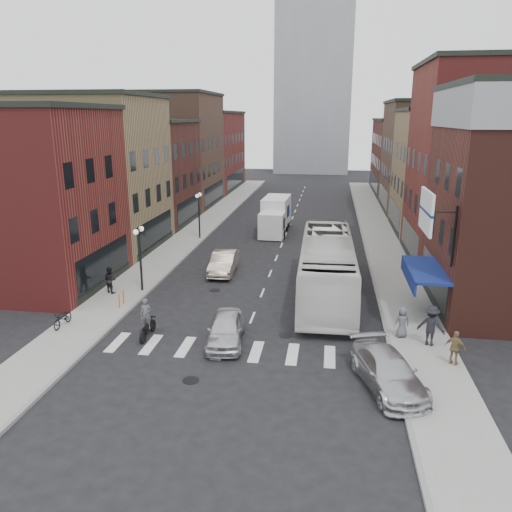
{
  "coord_description": "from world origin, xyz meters",
  "views": [
    {
      "loc": [
        3.92,
        -23.91,
        10.57
      ],
      "look_at": [
        -0.45,
        5.34,
        2.27
      ],
      "focal_mm": 35.0,
      "sensor_mm": 36.0,
      "label": 1
    }
  ],
  "objects": [
    {
      "name": "ground",
      "position": [
        0.0,
        0.0,
        0.0
      ],
      "size": [
        160.0,
        160.0,
        0.0
      ],
      "primitive_type": "plane",
      "color": "black",
      "rests_on": "ground"
    },
    {
      "name": "sidewalk_left",
      "position": [
        -8.5,
        22.0,
        0.07
      ],
      "size": [
        3.0,
        74.0,
        0.15
      ],
      "primitive_type": "cube",
      "color": "gray",
      "rests_on": "ground"
    },
    {
      "name": "sidewalk_right",
      "position": [
        8.5,
        22.0,
        0.07
      ],
      "size": [
        3.0,
        74.0,
        0.15
      ],
      "primitive_type": "cube",
      "color": "gray",
      "rests_on": "ground"
    },
    {
      "name": "curb_left",
      "position": [
        -7.0,
        22.0,
        0.0
      ],
      "size": [
        0.2,
        74.0,
        0.16
      ],
      "primitive_type": "cube",
      "color": "gray",
      "rests_on": "ground"
    },
    {
      "name": "curb_right",
      "position": [
        7.0,
        22.0,
        0.0
      ],
      "size": [
        0.2,
        74.0,
        0.16
      ],
      "primitive_type": "cube",
      "color": "gray",
      "rests_on": "ground"
    },
    {
      "name": "crosswalk_stripes",
      "position": [
        0.0,
        -3.0,
        0.0
      ],
      "size": [
        12.0,
        2.2,
        0.01
      ],
      "primitive_type": "cube",
      "color": "silver",
      "rests_on": "ground"
    },
    {
      "name": "bldg_left_near",
      "position": [
        -14.99,
        4.5,
        5.65
      ],
      "size": [
        10.3,
        9.2,
        11.3
      ],
      "color": "maroon",
      "rests_on": "ground"
    },
    {
      "name": "bldg_left_mid_a",
      "position": [
        -14.99,
        14.0,
        6.15
      ],
      "size": [
        10.3,
        10.2,
        12.3
      ],
      "color": "#987F53",
      "rests_on": "ground"
    },
    {
      "name": "bldg_left_mid_b",
      "position": [
        -14.99,
        24.0,
        5.15
      ],
      "size": [
        10.3,
        10.2,
        10.3
      ],
      "color": "#471F19",
      "rests_on": "ground"
    },
    {
      "name": "bldg_left_far_a",
      "position": [
        -14.99,
        35.0,
        6.65
      ],
      "size": [
        10.3,
        12.2,
        13.3
      ],
      "color": "brown",
      "rests_on": "ground"
    },
    {
      "name": "bldg_left_far_b",
      "position": [
        -14.99,
        49.0,
        5.65
      ],
      "size": [
        10.3,
        16.2,
        11.3
      ],
      "color": "maroon",
      "rests_on": "ground"
    },
    {
      "name": "bldg_right_mid_a",
      "position": [
        15.0,
        14.0,
        7.15
      ],
      "size": [
        10.3,
        10.2,
        14.3
      ],
      "color": "maroon",
      "rests_on": "ground"
    },
    {
      "name": "bldg_right_mid_b",
      "position": [
        14.99,
        24.0,
        5.65
      ],
      "size": [
        10.3,
        10.2,
        11.3
      ],
      "color": "#987F53",
      "rests_on": "ground"
    },
    {
      "name": "bldg_right_far_a",
      "position": [
        14.99,
        35.0,
        6.15
      ],
      "size": [
        10.3,
        12.2,
        12.3
      ],
      "color": "brown",
      "rests_on": "ground"
    },
    {
      "name": "bldg_right_far_b",
      "position": [
        14.99,
        49.0,
        5.15
      ],
      "size": [
        10.3,
        16.2,
        10.3
      ],
      "color": "#471F19",
      "rests_on": "ground"
    },
    {
      "name": "awning_blue",
      "position": [
        8.93,
        2.5,
        2.63
      ],
      "size": [
        1.8,
        5.0,
        0.78
      ],
      "color": "navy",
      "rests_on": "ground"
    },
    {
      "name": "billboard_sign",
      "position": [
        8.59,
        0.5,
        6.13
      ],
      "size": [
        1.52,
        3.0,
        3.7
      ],
      "color": "black",
      "rests_on": "ground"
    },
    {
      "name": "distant_tower",
      "position": [
        0.0,
        78.0,
        25.0
      ],
      "size": [
        14.0,
        14.0,
        50.0
      ],
      "primitive_type": "cube",
      "color": "#9399A0",
      "rests_on": "ground"
    },
    {
      "name": "streetlamp_near",
      "position": [
        -7.4,
        4.0,
        2.91
      ],
      "size": [
        0.32,
        1.22,
        4.11
      ],
      "color": "black",
      "rests_on": "ground"
    },
    {
      "name": "streetlamp_far",
      "position": [
        -7.4,
        18.0,
        2.91
      ],
      "size": [
        0.32,
        1.22,
        4.11
      ],
      "color": "black",
      "rests_on": "ground"
    },
    {
      "name": "bike_rack",
      "position": [
        -7.6,
        1.3,
        0.55
      ],
      "size": [
        0.08,
        0.68,
        0.8
      ],
      "color": "#D8590C",
      "rests_on": "sidewalk_left"
    },
    {
      "name": "box_truck",
      "position": [
        -1.09,
        21.71,
        1.58
      ],
      "size": [
        2.45,
        7.44,
        3.2
      ],
      "rotation": [
        0.0,
        0.0,
        -0.04
      ],
      "color": "silver",
      "rests_on": "ground"
    },
    {
      "name": "motorcycle_rider",
      "position": [
        -4.75,
        -2.24,
        0.95
      ],
      "size": [
        0.59,
        1.99,
        2.02
      ],
      "rotation": [
        0.0,
        0.0,
        0.1
      ],
      "color": "black",
      "rests_on": "ground"
    },
    {
      "name": "transit_bus",
      "position": [
        3.9,
        5.12,
        1.84
      ],
      "size": [
        3.33,
        13.24,
        3.67
      ],
      "primitive_type": "imported",
      "rotation": [
        0.0,
        0.0,
        0.02
      ],
      "color": "silver",
      "rests_on": "ground"
    },
    {
      "name": "sedan_left_near",
      "position": [
        -0.8,
        -2.25,
        0.71
      ],
      "size": [
        2.15,
        4.33,
        1.42
      ],
      "primitive_type": "imported",
      "rotation": [
        0.0,
        0.0,
        0.12
      ],
      "color": "silver",
      "rests_on": "ground"
    },
    {
      "name": "sedan_left_far",
      "position": [
        -3.22,
        8.67,
        0.75
      ],
      "size": [
        1.77,
        4.59,
        1.49
      ],
      "primitive_type": "imported",
      "rotation": [
        0.0,
        0.0,
        0.04
      ],
      "color": "beige",
      "rests_on": "ground"
    },
    {
      "name": "curb_car",
      "position": [
        6.5,
        -5.35,
        0.7
      ],
      "size": [
        3.3,
        5.19,
        1.4
      ],
      "primitive_type": "imported",
      "rotation": [
        0.0,
        0.0,
        0.3
      ],
      "color": "silver",
      "rests_on": "ground"
    },
    {
      "name": "parked_bicycle",
      "position": [
        -9.41,
        -1.88,
        0.57
      ],
      "size": [
        0.61,
        1.63,
        0.85
      ],
      "primitive_type": "imported",
      "rotation": [
        0.0,
        0.0,
        -0.03
      ],
      "color": "black",
      "rests_on": "sidewalk_left"
    },
    {
      "name": "ped_left_solo",
      "position": [
        -9.15,
        3.32,
        0.97
      ],
      "size": [
        0.91,
        0.74,
        1.63
      ],
      "primitive_type": "imported",
      "rotation": [
        0.0,
        0.0,
        2.72
      ],
      "color": "black",
      "rests_on": "sidewalk_left"
    },
    {
      "name": "ped_right_a",
      "position": [
        8.85,
        -1.36,
        1.13
      ],
      "size": [
        1.41,
        1.06,
        1.96
      ],
      "primitive_type": "imported",
      "rotation": [
        0.0,
        0.0,
        2.75
      ],
      "color": "black",
      "rests_on": "sidewalk_right"
    },
    {
      "name": "ped_right_b",
      "position": [
        9.54,
        -3.21,
        0.93
      ],
      "size": [
        1.02,
        0.86,
        1.56
      ],
      "primitive_type": "imported",
      "rotation": [
        0.0,
        0.0,
        2.6
      ],
      "color": "olive",
      "rests_on": "sidewalk_right"
    },
    {
      "name": "ped_right_c",
      "position": [
        7.64,
        -0.63,
        0.92
      ],
      "size": [
        0.86,
        0.69,
        1.54
      ],
      "primitive_type": "imported",
      "rotation": [
        0.0,
        0.0,
        3.44
      ],
      "color": "#515357",
      "rests_on": "sidewalk_right"
    }
  ]
}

